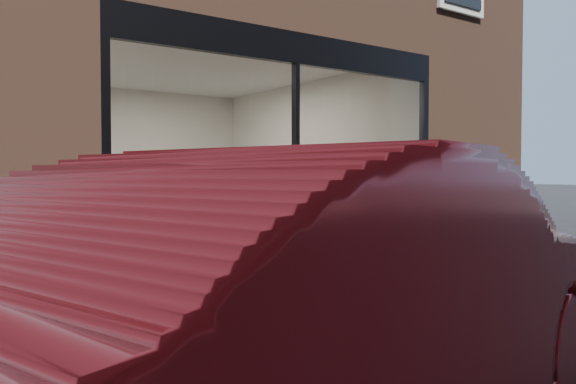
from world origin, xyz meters
TOP-DOWN VIEW (x-y plane):
  - ground at (0.00, 0.00)m, footprint 120.00×120.00m
  - sidewalk_near at (0.00, 1.00)m, footprint 40.00×2.00m
  - kerb_near at (0.00, -0.05)m, footprint 40.00×0.10m
  - host_building_pier_right at (3.75, 8.00)m, footprint 2.50×12.00m
  - host_building_backfill at (0.00, 11.00)m, footprint 5.00×6.00m
  - cafe_floor at (0.00, 5.00)m, footprint 6.00×6.00m
  - cafe_ceiling at (0.00, 5.00)m, footprint 6.00×6.00m
  - cafe_wall_back at (0.00, 7.99)m, footprint 5.00×0.00m
  - cafe_wall_left at (-2.49, 5.00)m, footprint 0.00×6.00m
  - cafe_wall_right at (2.49, 5.00)m, footprint 0.00×6.00m
  - storefront_kick at (0.00, 2.05)m, footprint 5.00×0.10m
  - storefront_header at (0.00, 2.05)m, footprint 5.00×0.10m
  - storefront_mullion at (0.00, 2.05)m, footprint 0.06×0.10m
  - storefront_glass at (0.00, 2.02)m, footprint 4.80×0.00m
  - banquette at (0.00, 2.45)m, footprint 4.00×0.55m
  - person at (0.35, 2.63)m, footprint 0.67×0.52m
  - cafe_table_left at (-0.94, 3.34)m, footprint 0.65×0.65m
  - cafe_table_right at (0.79, 3.04)m, footprint 0.77×0.77m
  - cafe_chair_left at (-1.84, 3.90)m, footprint 0.59×0.59m
  - cafe_chair_right at (0.46, 4.46)m, footprint 0.51×0.51m
  - wall_poster at (-2.45, 4.13)m, footprint 0.02×0.60m
  - parked_car at (-2.48, -1.69)m, footprint 4.86×2.89m

SIDE VIEW (x-z plane):
  - ground at x=0.00m, z-range 0.00..0.00m
  - sidewalk_near at x=0.00m, z-range 0.00..0.01m
  - cafe_floor at x=0.00m, z-range 0.02..0.02m
  - kerb_near at x=0.00m, z-range 0.00..0.12m
  - storefront_kick at x=0.00m, z-range 0.00..0.30m
  - banquette at x=0.00m, z-range 0.00..0.45m
  - cafe_chair_left at x=-1.84m, z-range 0.22..0.26m
  - cafe_chair_right at x=0.46m, z-range 0.22..0.26m
  - cafe_table_left at x=-0.94m, z-range 0.72..0.76m
  - cafe_table_right at x=0.79m, z-range 0.72..0.76m
  - parked_car at x=-2.48m, z-range 0.00..1.51m
  - person at x=0.35m, z-range 0.00..1.61m
  - storefront_mullion at x=0.00m, z-range 0.30..2.80m
  - storefront_glass at x=0.00m, z-range -0.85..3.95m
  - cafe_wall_back at x=0.00m, z-range -0.90..4.10m
  - cafe_wall_left at x=-2.49m, z-range -1.40..4.60m
  - cafe_wall_right at x=2.49m, z-range -1.40..4.60m
  - host_building_pier_right at x=3.75m, z-range 0.00..3.20m
  - host_building_backfill at x=0.00m, z-range 0.00..3.20m
  - wall_poster at x=-2.45m, z-range 1.27..2.08m
  - storefront_header at x=0.00m, z-range 2.80..3.20m
  - cafe_ceiling at x=0.00m, z-range 3.19..3.19m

